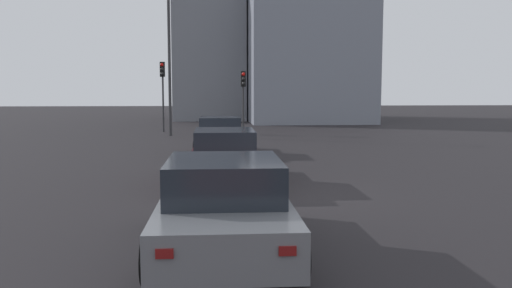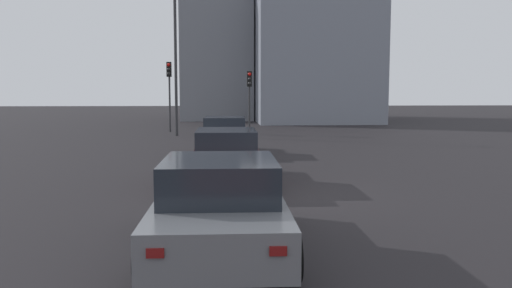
# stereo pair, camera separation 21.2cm
# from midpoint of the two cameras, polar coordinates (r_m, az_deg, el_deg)

# --- Properties ---
(ground_plane) EXTENTS (160.00, 160.00, 0.20)m
(ground_plane) POSITION_cam_midpoint_polar(r_m,az_deg,el_deg) (12.39, 4.66, -6.16)
(ground_plane) COLOR black
(car_silver_right_lead) EXTENTS (4.32, 2.13, 1.48)m
(car_silver_right_lead) POSITION_cam_midpoint_polar(r_m,az_deg,el_deg) (20.54, -3.15, 0.91)
(car_silver_right_lead) COLOR #A8AAB2
(car_silver_right_lead) RESTS_ON ground_plane
(car_maroon_right_second) EXTENTS (4.74, 2.02, 1.47)m
(car_maroon_right_second) POSITION_cam_midpoint_polar(r_m,az_deg,el_deg) (13.88, -2.86, -1.44)
(car_maroon_right_second) COLOR #510F16
(car_maroon_right_second) RESTS_ON ground_plane
(car_grey_right_third) EXTENTS (4.58, 2.17, 1.47)m
(car_grey_right_third) POSITION_cam_midpoint_polar(r_m,az_deg,el_deg) (7.99, -3.25, -6.84)
(car_grey_right_third) COLOR slate
(car_grey_right_third) RESTS_ON ground_plane
(traffic_light_near_left) EXTENTS (0.32, 0.30, 4.28)m
(traffic_light_near_left) POSITION_cam_midpoint_polar(r_m,az_deg,el_deg) (32.07, -9.41, 6.81)
(traffic_light_near_left) COLOR #2D2D30
(traffic_light_near_left) RESTS_ON ground_plane
(traffic_light_near_right) EXTENTS (0.32, 0.29, 3.67)m
(traffic_light_near_right) POSITION_cam_midpoint_polar(r_m,az_deg,el_deg) (30.24, -0.53, 6.15)
(traffic_light_near_right) COLOR #2D2D30
(traffic_light_near_right) RESTS_ON ground_plane
(street_lamp_kerbside) EXTENTS (0.56, 0.36, 8.33)m
(street_lamp_kerbside) POSITION_cam_midpoint_polar(r_m,az_deg,el_deg) (29.38, -8.71, 10.36)
(street_lamp_kerbside) COLOR #2D2D30
(street_lamp_kerbside) RESTS_ON ground_plane
(building_facade_left) EXTENTS (15.61, 9.57, 17.26)m
(building_facade_left) POSITION_cam_midpoint_polar(r_m,az_deg,el_deg) (46.47, 5.94, 13.39)
(building_facade_left) COLOR gray
(building_facade_left) RESTS_ON ground_plane
(building_facade_center) EXTENTS (10.66, 6.19, 11.82)m
(building_facade_center) POSITION_cam_midpoint_polar(r_m,az_deg,el_deg) (48.51, -4.21, 9.85)
(building_facade_center) COLOR slate
(building_facade_center) RESTS_ON ground_plane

